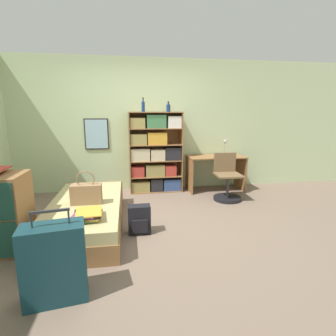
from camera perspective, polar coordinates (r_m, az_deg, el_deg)
The scene contains 13 objects.
ground_plane at distance 3.84m, azimuth -5.11°, elevation -11.84°, with size 14.00×14.00×0.00m, color #756051.
wall_back at distance 5.33m, azimuth -6.74°, elevation 9.13°, with size 10.00×0.09×2.60m.
bed at distance 3.83m, azimuth -17.31°, elevation -9.48°, with size 0.95×2.08×0.37m.
handbag at distance 3.61m, azimuth -17.36°, elevation -5.30°, with size 0.39×0.16×0.44m.
book_stack_on_bed at distance 3.13m, azimuth -17.14°, elevation -9.66°, with size 0.34×0.40×0.09m.
suitcase at distance 2.46m, azimuth -23.45°, elevation -18.46°, with size 0.53×0.33×0.79m.
bookcase at distance 5.17m, azimuth -2.87°, elevation 2.98°, with size 1.03×0.36×1.57m.
bottle_green at distance 5.05m, azimuth -5.43°, elevation 13.21°, with size 0.06×0.06×0.26m.
bottle_brown at distance 5.18m, azimuth 0.07°, elevation 12.95°, with size 0.08×0.08×0.20m.
desk at distance 5.37m, azimuth 10.28°, elevation 0.34°, with size 1.12×0.59×0.71m.
desk_lamp at distance 5.45m, azimuth 12.42°, elevation 5.23°, with size 0.15×0.10×0.36m.
desk_chair at distance 4.87m, azimuth 12.70°, elevation -3.67°, with size 0.49×0.49×0.83m.
backpack at distance 3.48m, azimuth -6.26°, elevation -11.13°, with size 0.29×0.19×0.37m.
Camera 1 is at (-0.21, -3.51, 1.53)m, focal length 28.00 mm.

